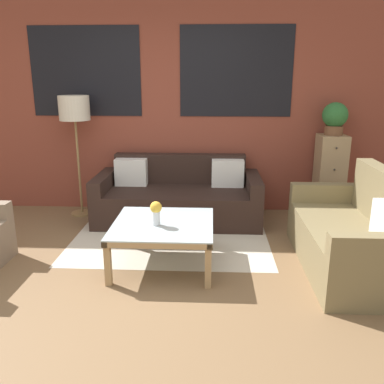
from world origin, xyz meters
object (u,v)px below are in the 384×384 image
(potted_plant, at_px, (335,117))
(drawer_cabinet, at_px, (329,176))
(couch_dark, at_px, (178,198))
(settee_vintage, at_px, (354,237))
(coffee_table, at_px, (163,229))
(floor_lamp, at_px, (75,113))
(flower_vase, at_px, (156,211))

(potted_plant, bearing_deg, drawer_cabinet, -90.00)
(couch_dark, relative_size, settee_vintage, 1.23)
(coffee_table, bearing_deg, settee_vintage, 0.32)
(couch_dark, xyz_separation_m, potted_plant, (1.90, 0.23, 0.98))
(floor_lamp, xyz_separation_m, potted_plant, (3.18, 0.07, -0.04))
(potted_plant, bearing_deg, couch_dark, -173.14)
(coffee_table, distance_m, floor_lamp, 2.13)
(drawer_cabinet, bearing_deg, coffee_table, -141.90)
(potted_plant, height_order, flower_vase, potted_plant)
(potted_plant, bearing_deg, coffee_table, -141.90)
(drawer_cabinet, bearing_deg, settee_vintage, -96.27)
(couch_dark, distance_m, drawer_cabinet, 1.93)
(potted_plant, bearing_deg, settee_vintage, -96.27)
(coffee_table, height_order, flower_vase, flower_vase)
(couch_dark, xyz_separation_m, coffee_table, (-0.04, -1.29, 0.08))
(settee_vintage, distance_m, potted_plant, 1.79)
(floor_lamp, bearing_deg, couch_dark, -6.98)
(settee_vintage, relative_size, floor_lamp, 1.07)
(couch_dark, height_order, potted_plant, potted_plant)
(coffee_table, distance_m, potted_plant, 2.62)
(couch_dark, relative_size, coffee_table, 2.16)
(drawer_cabinet, bearing_deg, floor_lamp, -178.73)
(couch_dark, bearing_deg, floor_lamp, 173.02)
(settee_vintage, bearing_deg, potted_plant, 83.73)
(coffee_table, bearing_deg, couch_dark, 88.37)
(coffee_table, height_order, floor_lamp, floor_lamp)
(couch_dark, xyz_separation_m, floor_lamp, (-1.29, 0.16, 1.03))
(settee_vintage, height_order, flower_vase, settee_vintage)
(floor_lamp, bearing_deg, drawer_cabinet, 1.27)
(drawer_cabinet, xyz_separation_m, flower_vase, (-1.99, -1.59, 0.03))
(coffee_table, distance_m, flower_vase, 0.21)
(coffee_table, relative_size, drawer_cabinet, 0.89)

